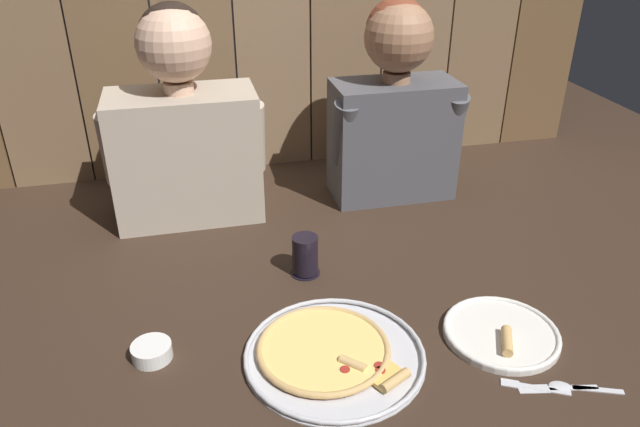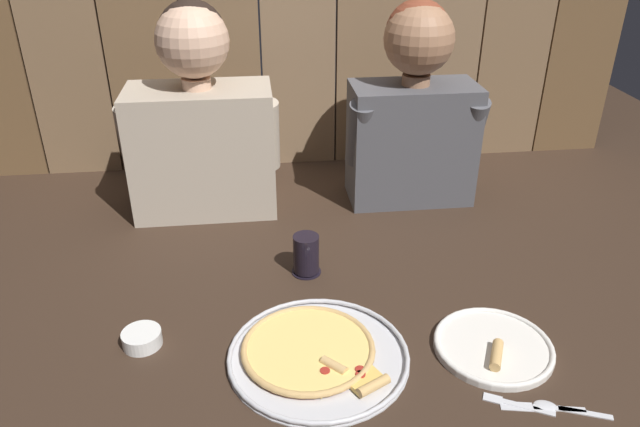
% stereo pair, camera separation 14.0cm
% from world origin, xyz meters
% --- Properties ---
extents(ground_plane, '(3.20, 3.20, 0.00)m').
position_xyz_m(ground_plane, '(0.00, 0.00, 0.00)').
color(ground_plane, '#332319').
extents(pizza_tray, '(0.37, 0.37, 0.03)m').
position_xyz_m(pizza_tray, '(-0.06, -0.18, 0.01)').
color(pizza_tray, silver).
rests_on(pizza_tray, ground).
extents(dinner_plate, '(0.25, 0.25, 0.03)m').
position_xyz_m(dinner_plate, '(0.31, -0.21, 0.01)').
color(dinner_plate, white).
rests_on(dinner_plate, ground).
extents(drinking_glass, '(0.07, 0.07, 0.10)m').
position_xyz_m(drinking_glass, '(-0.05, 0.13, 0.05)').
color(drinking_glass, black).
rests_on(drinking_glass, ground).
extents(dipping_bowl, '(0.08, 0.08, 0.03)m').
position_xyz_m(dipping_bowl, '(-0.42, -0.10, 0.02)').
color(dipping_bowl, white).
rests_on(dipping_bowl, ground).
extents(table_fork, '(0.12, 0.07, 0.01)m').
position_xyz_m(table_fork, '(0.30, -0.36, 0.00)').
color(table_fork, silver).
rests_on(table_fork, ground).
extents(table_knife, '(0.16, 0.05, 0.01)m').
position_xyz_m(table_knife, '(0.34, -0.37, 0.00)').
color(table_knife, silver).
rests_on(table_knife, ground).
extents(table_spoon, '(0.14, 0.07, 0.01)m').
position_xyz_m(table_spoon, '(0.37, -0.38, 0.00)').
color(table_spoon, silver).
rests_on(table_spoon, ground).
extents(diner_left, '(0.44, 0.21, 0.60)m').
position_xyz_m(diner_left, '(-0.31, 0.51, 0.28)').
color(diner_left, '#B2A38E').
rests_on(diner_left, ground).
extents(diner_right, '(0.40, 0.21, 0.59)m').
position_xyz_m(diner_right, '(0.31, 0.51, 0.29)').
color(diner_right, '#4C4C51').
rests_on(diner_right, ground).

